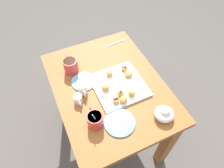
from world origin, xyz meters
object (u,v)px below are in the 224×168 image
object	(u,v)px
beignet_7	(124,99)
pastry_plate_square	(119,85)
chocolate_sauce_pitcher	(78,99)
cream_pitcher_white	(82,89)
saucer_sky_right	(84,82)
beignet_3	(116,100)
coffee_mug_red_left	(95,119)
beignet_1	(129,74)
beignet_6	(131,93)
coffee_mug_red_right	(71,65)
ice_cream_bowl	(164,114)
beignet_5	(124,68)
beignet_4	(105,87)
beignet_0	(109,73)
dining_table	(109,98)
beignet_2	(121,93)
saucer_sky_left	(120,123)

from	to	relation	value
beignet_7	pastry_plate_square	bearing A→B (deg)	-13.98
chocolate_sauce_pitcher	pastry_plate_square	bearing A→B (deg)	-89.32
cream_pitcher_white	saucer_sky_right	bearing A→B (deg)	-22.31
pastry_plate_square	beignet_3	distance (m)	0.13
pastry_plate_square	coffee_mug_red_left	size ratio (longest dim) A/B	2.32
beignet_1	beignet_7	distance (m)	0.20
saucer_sky_right	beignet_6	distance (m)	0.33
saucer_sky_right	beignet_7	world-z (taller)	beignet_7
coffee_mug_red_right	saucer_sky_right	xyz separation A→B (m)	(-0.13, -0.04, -0.05)
beignet_6	saucer_sky_right	bearing A→B (deg)	45.12
ice_cream_bowl	beignet_5	bearing A→B (deg)	6.99
cream_pitcher_white	beignet_7	size ratio (longest dim) A/B	1.92
beignet_1	beignet_4	bearing A→B (deg)	102.59
pastry_plate_square	beignet_4	size ratio (longest dim) A/B	6.04
beignet_0	beignet_4	xyz separation A→B (m)	(-0.10, 0.07, 0.00)
dining_table	beignet_2	distance (m)	0.22
saucer_sky_left	pastry_plate_square	bearing A→B (deg)	-25.15
beignet_6	chocolate_sauce_pitcher	bearing A→B (deg)	72.40
beignet_6	dining_table	bearing A→B (deg)	33.90
saucer_sky_left	beignet_7	bearing A→B (deg)	-35.18
ice_cream_bowl	chocolate_sauce_pitcher	distance (m)	0.51
beignet_0	beignet_5	world-z (taller)	beignet_0
saucer_sky_right	beignet_4	world-z (taller)	beignet_4
coffee_mug_red_left	beignet_6	xyz separation A→B (m)	(0.08, -0.27, -0.01)
ice_cream_bowl	saucer_sky_left	size ratio (longest dim) A/B	0.64
coffee_mug_red_left	beignet_4	xyz separation A→B (m)	(0.18, -0.14, -0.01)
dining_table	beignet_3	xyz separation A→B (m)	(-0.14, 0.02, 0.19)
saucer_sky_right	beignet_3	distance (m)	0.26
pastry_plate_square	beignet_6	bearing A→B (deg)	-161.37
coffee_mug_red_right	saucer_sky_left	world-z (taller)	coffee_mug_red_right
cream_pitcher_white	saucer_sky_left	size ratio (longest dim) A/B	0.59
chocolate_sauce_pitcher	beignet_1	xyz separation A→B (m)	(0.05, -0.36, 0.00)
beignet_4	beignet_7	distance (m)	0.14
dining_table	ice_cream_bowl	size ratio (longest dim) A/B	8.08
saucer_sky_left	beignet_1	distance (m)	0.35
dining_table	beignet_2	size ratio (longest dim) A/B	19.81
chocolate_sauce_pitcher	beignet_6	bearing A→B (deg)	-107.60
saucer_sky_right	beignet_2	distance (m)	0.27
beignet_3	beignet_6	world-z (taller)	beignet_6
beignet_6	beignet_7	distance (m)	0.07
chocolate_sauce_pitcher	beignet_4	world-z (taller)	chocolate_sauce_pitcher
saucer_sky_right	pastry_plate_square	bearing A→B (deg)	-123.10
saucer_sky_right	beignet_3	xyz separation A→B (m)	(-0.23, -0.12, 0.03)
dining_table	beignet_6	xyz separation A→B (m)	(-0.14, -0.09, 0.19)
saucer_sky_left	beignet_3	distance (m)	0.14
beignet_4	beignet_7	world-z (taller)	beignet_4
beignet_1	ice_cream_bowl	bearing A→B (deg)	-172.41
chocolate_sauce_pitcher	beignet_4	xyz separation A→B (m)	(0.01, -0.18, 0.00)
cream_pitcher_white	beignet_2	size ratio (longest dim) A/B	2.28
beignet_1	beignet_5	bearing A→B (deg)	3.19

